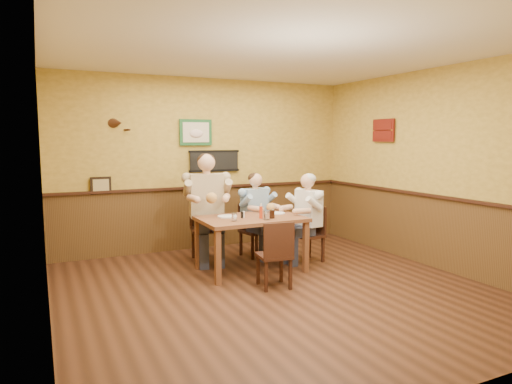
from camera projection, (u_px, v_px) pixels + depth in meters
room at (282, 150)px, 5.50m from camera, size 5.02×5.03×2.81m
dining_table at (251, 224)px, 6.25m from camera, size 1.40×0.90×0.75m
chair_back_left at (207, 227)px, 6.79m from camera, size 0.55×0.55×1.01m
chair_back_right at (255, 230)px, 7.07m from camera, size 0.44×0.44×0.82m
chair_right_end at (308, 234)px, 6.76m from camera, size 0.43×0.43×0.82m
chair_near_side at (274, 254)px, 5.58m from camera, size 0.43×0.43×0.83m
diner_tan_shirt at (207, 213)px, 6.77m from camera, size 0.78×0.78×1.44m
diner_blue_polo at (255, 219)px, 7.05m from camera, size 0.63×0.63×1.16m
diner_white_elder at (308, 222)px, 6.74m from camera, size 0.61×0.61×1.18m
water_glass_left at (234, 217)px, 5.94m from camera, size 0.09×0.09×0.11m
water_glass_mid at (267, 215)px, 6.04m from camera, size 0.10×0.10×0.12m
cola_tumbler at (271, 214)px, 6.16m from camera, size 0.09×0.09×0.11m
hot_sauce_bottle at (261, 212)px, 6.14m from camera, size 0.05×0.05×0.18m
salt_shaker at (243, 214)px, 6.19m from camera, size 0.04×0.04×0.09m
pepper_shaker at (242, 215)px, 6.16m from camera, size 0.04×0.04×0.09m
plate_far_left at (227, 216)px, 6.25m from camera, size 0.31×0.31×0.02m
plate_far_right at (277, 213)px, 6.54m from camera, size 0.24×0.24×0.01m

